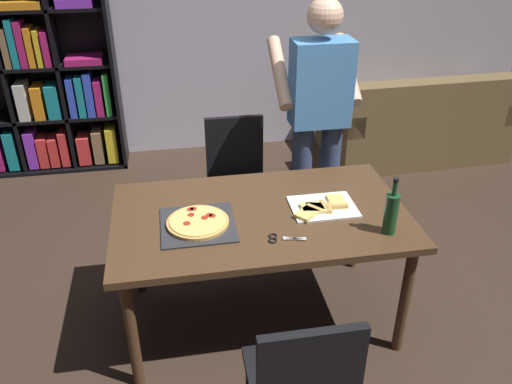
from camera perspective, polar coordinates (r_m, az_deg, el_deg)
The scene contains 12 objects.
ground_plane at distance 3.32m, azimuth 0.46°, elevation -13.35°, with size 12.00×12.00×0.00m, color #38281E.
back_wall at distance 5.08m, azimuth -5.09°, elevation 19.80°, with size 6.40×0.10×2.80m, color #BCB7C6.
dining_table at distance 2.90m, azimuth 0.51°, elevation -3.58°, with size 1.61×0.94×0.75m.
chair_near_camera at distance 2.31m, azimuth 5.06°, elevation -20.02°, with size 0.42×0.42×0.90m.
chair_far_side at distance 3.80m, azimuth -2.10°, elevation 2.18°, with size 0.42×0.42×0.90m.
couch at distance 5.34m, azimuth 17.07°, elevation 6.81°, with size 1.73×0.91×0.85m.
bookshelf at distance 5.08m, azimuth -23.22°, elevation 11.74°, with size 1.40×0.35×1.95m.
person_serving_pizza at distance 3.50m, azimuth 6.80°, elevation 8.26°, with size 0.55×0.54×1.75m.
pepperoni_pizza_on_tray at distance 2.77m, azimuth -6.37°, elevation -3.38°, with size 0.39×0.39×0.04m.
pizza_slices_on_towel at distance 2.92m, azimuth 7.18°, elevation -1.61°, with size 0.37×0.29×0.03m.
wine_bottle at distance 2.73m, azimuth 14.54°, elevation -2.17°, with size 0.07×0.07×0.32m.
kitchen_scissors at distance 2.66m, azimuth 2.70°, elevation -5.06°, with size 0.20×0.10×0.01m.
Camera 1 is at (-0.45, -2.38, 2.27)m, focal length 36.63 mm.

